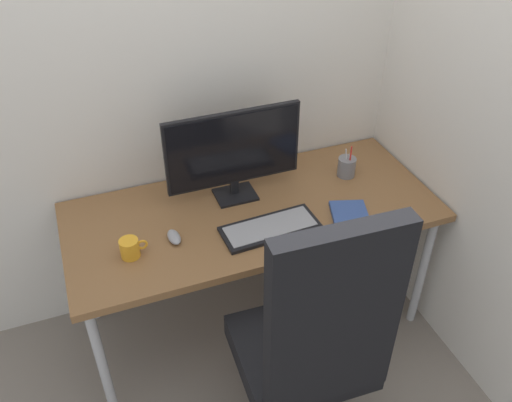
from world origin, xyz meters
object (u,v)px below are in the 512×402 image
at_px(office_chair, 314,342).
at_px(monitor, 234,151).
at_px(notebook, 350,215).
at_px(coffee_mug, 130,248).
at_px(mouse, 174,237).
at_px(pen_holder, 347,167).
at_px(keyboard, 270,228).

bearing_deg(office_chair, monitor, 90.75).
xyz_separation_m(notebook, coffee_mug, (-0.95, 0.09, 0.03)).
bearing_deg(mouse, office_chair, -64.33).
bearing_deg(notebook, pen_holder, 82.60).
relative_size(mouse, coffee_mug, 0.88).
bearing_deg(monitor, coffee_mug, -154.85).
xyz_separation_m(pen_holder, coffee_mug, (-1.09, -0.21, -0.01)).
bearing_deg(notebook, coffee_mug, -167.44).
height_order(keyboard, coffee_mug, coffee_mug).
distance_m(keyboard, coffee_mug, 0.59).
xyz_separation_m(mouse, coffee_mug, (-0.19, -0.03, 0.02)).
xyz_separation_m(monitor, notebook, (0.42, -0.33, -0.23)).
height_order(mouse, coffee_mug, coffee_mug).
bearing_deg(mouse, pen_holder, 7.30).
height_order(monitor, pen_holder, monitor).
height_order(pen_holder, notebook, pen_holder).
relative_size(office_chair, mouse, 12.71).
distance_m(office_chair, mouse, 0.73).
height_order(office_chair, monitor, office_chair).
bearing_deg(keyboard, pen_holder, 26.84).
relative_size(mouse, notebook, 0.53).
bearing_deg(keyboard, coffee_mug, 175.59).
distance_m(monitor, pen_holder, 0.59).
xyz_separation_m(keyboard, coffee_mug, (-0.59, 0.05, 0.03)).
relative_size(keyboard, mouse, 4.31).
height_order(monitor, keyboard, monitor).
height_order(keyboard, notebook, same).
distance_m(office_chair, monitor, 0.90).
bearing_deg(keyboard, notebook, -6.52).
relative_size(monitor, coffee_mug, 5.44).
xyz_separation_m(monitor, pen_holder, (0.56, -0.04, -0.19)).
distance_m(keyboard, notebook, 0.36).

